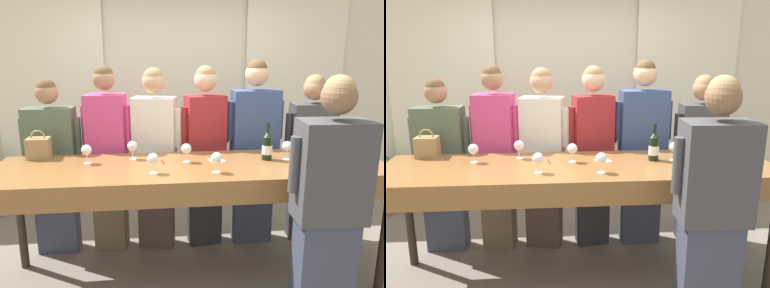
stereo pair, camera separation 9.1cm
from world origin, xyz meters
TOP-DOWN VIEW (x-y plane):
  - ground_plane at (0.00, 0.00)m, footprint 18.00×18.00m
  - wall_back at (0.00, 1.85)m, footprint 12.00×0.06m
  - curtain_panel_left at (-1.48, 1.79)m, footprint 1.25×0.03m
  - curtain_panel_right at (1.48, 1.79)m, footprint 1.25×0.03m
  - tasting_bar at (0.00, -0.02)m, footprint 3.07×0.80m
  - wine_bottle at (0.62, 0.09)m, footprint 0.08×0.08m
  - handbag at (-1.25, 0.33)m, footprint 0.18×0.14m
  - wine_glass_front_left at (0.90, 0.21)m, footprint 0.08×0.08m
  - wine_glass_front_mid at (1.30, 0.20)m, footprint 0.08×0.08m
  - wine_glass_front_right at (-0.31, -0.17)m, footprint 0.08×0.08m
  - wine_glass_center_left at (0.15, -0.20)m, footprint 0.08×0.08m
  - wine_glass_center_mid at (0.78, 0.07)m, footprint 0.08×0.08m
  - wine_glass_center_right at (-0.83, 0.13)m, footprint 0.08×0.08m
  - wine_glass_back_left at (-0.48, 0.22)m, footprint 0.08×0.08m
  - wine_glass_back_mid at (0.85, -0.06)m, footprint 0.08×0.08m
  - wine_glass_back_right at (-0.04, 0.09)m, footprint 0.08×0.08m
  - napkin at (0.20, 0.10)m, footprint 0.14×0.14m
  - pen at (-0.23, 0.10)m, footprint 0.02×0.12m
  - guest_olive_jacket at (-1.22, 0.60)m, footprint 0.54×0.24m
  - guest_pink_top at (-0.72, 0.60)m, footprint 0.46×0.29m
  - guest_cream_sweater at (-0.29, 0.60)m, footprint 0.50×0.30m
  - guest_striped_shirt at (0.18, 0.60)m, footprint 0.48×0.27m
  - guest_navy_coat at (0.66, 0.60)m, footprint 0.55×0.24m
  - guest_beige_cap at (1.22, 0.60)m, footprint 0.52×0.27m
  - host_pouring at (0.79, -0.67)m, footprint 0.55×0.29m

SIDE VIEW (x-z plane):
  - ground_plane at x=0.00m, z-range 0.00..0.00m
  - guest_olive_jacket at x=-1.22m, z-range 0.02..1.65m
  - guest_beige_cap at x=1.22m, z-range 0.03..1.68m
  - host_pouring at x=0.79m, z-range 0.02..1.75m
  - guest_cream_sweater at x=-0.29m, z-range 0.04..1.76m
  - guest_pink_top at x=-0.72m, z-range 0.03..1.78m
  - tasting_bar at x=0.00m, z-range 0.41..1.41m
  - guest_striped_shirt at x=0.18m, z-range 0.05..1.79m
  - guest_navy_coat at x=0.66m, z-range 0.03..1.82m
  - napkin at x=0.20m, z-range 1.00..1.00m
  - pen at x=-0.23m, z-range 1.00..1.01m
  - handbag at x=-1.25m, z-range 0.97..1.21m
  - wine_glass_center_left at x=0.15m, z-range 1.03..1.18m
  - wine_glass_front_left at x=0.90m, z-range 1.03..1.18m
  - wine_glass_front_mid at x=1.30m, z-range 1.03..1.18m
  - wine_glass_front_right at x=-0.31m, z-range 1.03..1.18m
  - wine_glass_center_mid at x=0.78m, z-range 1.03..1.18m
  - wine_glass_center_right at x=-0.83m, z-range 1.03..1.18m
  - wine_glass_back_left at x=-0.48m, z-range 1.03..1.18m
  - wine_glass_back_mid at x=0.85m, z-range 1.03..1.18m
  - wine_glass_back_right at x=-0.04m, z-range 1.03..1.18m
  - wine_bottle at x=0.62m, z-range 0.96..1.26m
  - curtain_panel_left at x=-1.48m, z-range 0.00..2.69m
  - curtain_panel_right at x=1.48m, z-range 0.00..2.69m
  - wall_back at x=0.00m, z-range 0.00..2.80m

